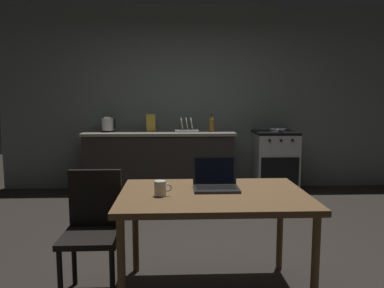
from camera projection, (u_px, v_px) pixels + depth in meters
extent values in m
plane|color=#2D2823|center=(205.00, 248.00, 3.49)|extent=(12.00, 12.00, 0.00)
cube|color=slate|center=(213.00, 98.00, 5.76)|extent=(6.40, 0.10, 2.79)
cube|color=#282623|center=(160.00, 164.00, 5.49)|extent=(2.10, 0.60, 0.86)
cube|color=gray|center=(160.00, 133.00, 5.44)|extent=(2.16, 0.64, 0.04)
cube|color=#B7BABF|center=(274.00, 163.00, 5.57)|extent=(0.60, 0.60, 0.86)
cube|color=black|center=(275.00, 133.00, 5.51)|extent=(0.60, 0.60, 0.04)
cube|color=black|center=(280.00, 171.00, 5.27)|extent=(0.54, 0.01, 0.40)
cylinder|color=black|center=(270.00, 140.00, 5.20)|extent=(0.04, 0.02, 0.04)
cylinder|color=black|center=(281.00, 140.00, 5.21)|extent=(0.04, 0.02, 0.04)
cylinder|color=black|center=(292.00, 140.00, 5.21)|extent=(0.04, 0.02, 0.04)
cube|color=brown|center=(213.00, 196.00, 2.59)|extent=(1.29, 0.89, 0.04)
cylinder|color=brown|center=(121.00, 274.00, 2.22)|extent=(0.05, 0.05, 0.70)
cylinder|color=brown|center=(315.00, 271.00, 2.27)|extent=(0.05, 0.05, 0.70)
cylinder|color=brown|center=(135.00, 229.00, 2.99)|extent=(0.05, 0.05, 0.70)
cylinder|color=brown|center=(280.00, 227.00, 3.04)|extent=(0.05, 0.05, 0.70)
cube|color=black|center=(91.00, 237.00, 2.60)|extent=(0.40, 0.40, 0.04)
cube|color=black|center=(95.00, 198.00, 2.75)|extent=(0.38, 0.04, 0.42)
cylinder|color=black|center=(60.00, 280.00, 2.45)|extent=(0.04, 0.04, 0.41)
cylinder|color=black|center=(112.00, 279.00, 2.47)|extent=(0.04, 0.04, 0.41)
cylinder|color=black|center=(74.00, 258.00, 2.79)|extent=(0.04, 0.04, 0.41)
cylinder|color=black|center=(120.00, 257.00, 2.80)|extent=(0.04, 0.04, 0.41)
cube|color=#232326|center=(216.00, 189.00, 2.65)|extent=(0.32, 0.22, 0.02)
cube|color=black|center=(216.00, 187.00, 2.67)|extent=(0.28, 0.12, 0.00)
cube|color=#232326|center=(214.00, 170.00, 2.77)|extent=(0.32, 0.06, 0.21)
cube|color=black|center=(215.00, 170.00, 2.77)|extent=(0.29, 0.05, 0.18)
cylinder|color=black|center=(108.00, 131.00, 5.40)|extent=(0.18, 0.18, 0.02)
cylinder|color=silver|center=(108.00, 124.00, 5.39)|extent=(0.17, 0.17, 0.18)
cylinder|color=silver|center=(107.00, 117.00, 5.38)|extent=(0.10, 0.10, 0.02)
cube|color=black|center=(115.00, 124.00, 5.39)|extent=(0.02, 0.02, 0.13)
cylinder|color=#8C601E|center=(212.00, 126.00, 5.41)|extent=(0.07, 0.07, 0.18)
cone|color=#8C601E|center=(212.00, 117.00, 5.39)|extent=(0.07, 0.07, 0.06)
cylinder|color=black|center=(212.00, 115.00, 5.39)|extent=(0.03, 0.03, 0.02)
cylinder|color=gray|center=(277.00, 131.00, 5.49)|extent=(0.23, 0.23, 0.01)
torus|color=gray|center=(277.00, 129.00, 5.48)|extent=(0.24, 0.24, 0.02)
cylinder|color=black|center=(281.00, 131.00, 5.28)|extent=(0.02, 0.18, 0.02)
cylinder|color=silver|center=(160.00, 188.00, 2.49)|extent=(0.08, 0.08, 0.10)
torus|color=silver|center=(168.00, 188.00, 2.49)|extent=(0.05, 0.01, 0.05)
cube|color=gold|center=(151.00, 123.00, 5.43)|extent=(0.13, 0.05, 0.25)
cube|color=silver|center=(187.00, 131.00, 5.45)|extent=(0.34, 0.26, 0.03)
cylinder|color=beige|center=(182.00, 123.00, 5.43)|extent=(0.04, 0.18, 0.18)
cylinder|color=beige|center=(187.00, 123.00, 5.44)|extent=(0.04, 0.18, 0.18)
cylinder|color=beige|center=(191.00, 123.00, 5.44)|extent=(0.04, 0.18, 0.18)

